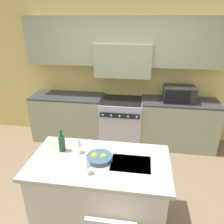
# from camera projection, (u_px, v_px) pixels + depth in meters

# --- Properties ---
(ground_plane) EXTENTS (10.00, 10.00, 0.00)m
(ground_plane) POSITION_uv_depth(u_px,v_px,m) (109.00, 199.00, 3.09)
(ground_plane) COLOR #7A664C
(back_cabinetry) EXTENTS (10.00, 0.46, 2.70)m
(back_cabinetry) POSITION_uv_depth(u_px,v_px,m) (124.00, 61.00, 4.15)
(back_cabinetry) COLOR #DBC166
(back_cabinetry) RESTS_ON ground_plane
(back_counter) EXTENTS (3.61, 0.62, 0.94)m
(back_counter) POSITION_uv_depth(u_px,v_px,m) (121.00, 120.00, 4.38)
(back_counter) COLOR gray
(back_counter) RESTS_ON ground_plane
(range_stove) EXTENTS (0.79, 0.70, 0.91)m
(range_stove) POSITION_uv_depth(u_px,v_px,m) (121.00, 121.00, 4.36)
(range_stove) COLOR #B7B7BC
(range_stove) RESTS_ON ground_plane
(microwave) EXTENTS (0.56, 0.38, 0.28)m
(microwave) POSITION_uv_depth(u_px,v_px,m) (179.00, 94.00, 3.99)
(microwave) COLOR black
(microwave) RESTS_ON back_counter
(kitchen_island) EXTENTS (1.59, 0.87, 0.89)m
(kitchen_island) POSITION_uv_depth(u_px,v_px,m) (100.00, 190.00, 2.64)
(kitchen_island) COLOR beige
(kitchen_island) RESTS_ON ground_plane
(wine_bottle) EXTENTS (0.08, 0.08, 0.28)m
(wine_bottle) POSITION_uv_depth(u_px,v_px,m) (62.00, 143.00, 2.61)
(wine_bottle) COLOR #194723
(wine_bottle) RESTS_ON kitchen_island
(wine_glass_near) EXTENTS (0.07, 0.07, 0.21)m
(wine_glass_near) POSITION_uv_depth(u_px,v_px,m) (87.00, 162.00, 2.21)
(wine_glass_near) COLOR white
(wine_glass_near) RESTS_ON kitchen_island
(wine_glass_far) EXTENTS (0.07, 0.07, 0.21)m
(wine_glass_far) POSITION_uv_depth(u_px,v_px,m) (78.00, 142.00, 2.55)
(wine_glass_far) COLOR white
(wine_glass_far) RESTS_ON kitchen_island
(fruit_bowl) EXTENTS (0.30, 0.30, 0.09)m
(fruit_bowl) POSITION_uv_depth(u_px,v_px,m) (100.00, 158.00, 2.46)
(fruit_bowl) COLOR #384C6B
(fruit_bowl) RESTS_ON kitchen_island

